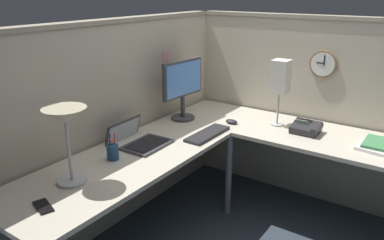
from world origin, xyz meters
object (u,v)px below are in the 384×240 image
at_px(desk_lamp_dome, 66,122).
at_px(desk_lamp_paper, 280,79).
at_px(keyboard, 207,134).
at_px(book_stack, 377,145).
at_px(wall_clock, 323,64).
at_px(office_phone, 307,128).
at_px(monitor, 183,85).
at_px(cell_phone, 43,206).
at_px(pen_cup, 113,152).
at_px(laptop, 136,140).
at_px(computer_mouse, 232,122).

distance_m(desk_lamp_dome, desk_lamp_paper, 1.68).
relative_size(keyboard, book_stack, 1.40).
distance_m(book_stack, wall_clock, 0.79).
relative_size(office_phone, book_stack, 0.67).
height_order(monitor, cell_phone, monitor).
xyz_separation_m(pen_cup, wall_clock, (1.54, -0.85, 0.42)).
bearing_deg(desk_lamp_paper, book_stack, -94.01).
bearing_deg(laptop, wall_clock, -36.26).
height_order(keyboard, desk_lamp_dome, desk_lamp_dome).
bearing_deg(office_phone, computer_mouse, 103.03).
height_order(keyboard, computer_mouse, computer_mouse).
distance_m(computer_mouse, desk_lamp_dome, 1.46).
distance_m(laptop, cell_phone, 0.92).
distance_m(desk_lamp_paper, wall_clock, 0.40).
distance_m(office_phone, desk_lamp_paper, 0.44).
height_order(monitor, wall_clock, wall_clock).
height_order(keyboard, cell_phone, keyboard).
distance_m(keyboard, pen_cup, 0.76).
distance_m(monitor, keyboard, 0.52).
xyz_separation_m(desk_lamp_dome, pen_cup, (0.35, 0.03, -0.31)).
bearing_deg(keyboard, computer_mouse, -2.61).
relative_size(pen_cup, cell_phone, 1.25).
distance_m(monitor, cell_phone, 1.57).
distance_m(desk_lamp_dome, book_stack, 2.06).
relative_size(keyboard, cell_phone, 2.99).
relative_size(monitor, cell_phone, 3.47).
bearing_deg(keyboard, office_phone, -50.94).
distance_m(keyboard, computer_mouse, 0.34).
xyz_separation_m(computer_mouse, book_stack, (0.13, -1.08, 0.00)).
xyz_separation_m(monitor, book_stack, (0.26, -1.48, -0.27)).
bearing_deg(desk_lamp_dome, cell_phone, -160.11).
bearing_deg(desk_lamp_paper, keyboard, 146.91).
height_order(monitor, pen_cup, monitor).
bearing_deg(computer_mouse, keyboard, 176.51).
relative_size(pen_cup, office_phone, 0.87).
xyz_separation_m(monitor, pen_cup, (-0.92, -0.10, -0.24)).
relative_size(keyboard, pen_cup, 2.39).
distance_m(monitor, computer_mouse, 0.50).
xyz_separation_m(monitor, desk_lamp_dome, (-1.27, -0.13, 0.07)).
bearing_deg(wall_clock, desk_lamp_paper, 143.04).
bearing_deg(keyboard, laptop, 141.46).
height_order(monitor, keyboard, monitor).
bearing_deg(desk_lamp_paper, laptop, 143.97).
bearing_deg(cell_phone, desk_lamp_paper, 3.17).
xyz_separation_m(laptop, desk_lamp_dome, (-0.64, -0.09, 0.34)).
height_order(cell_phone, desk_lamp_paper, desk_lamp_paper).
xyz_separation_m(computer_mouse, wall_clock, (0.49, -0.55, 0.46)).
height_order(laptop, cell_phone, laptop).
height_order(pen_cup, desk_lamp_paper, desk_lamp_paper).
bearing_deg(pen_cup, monitor, 6.22).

